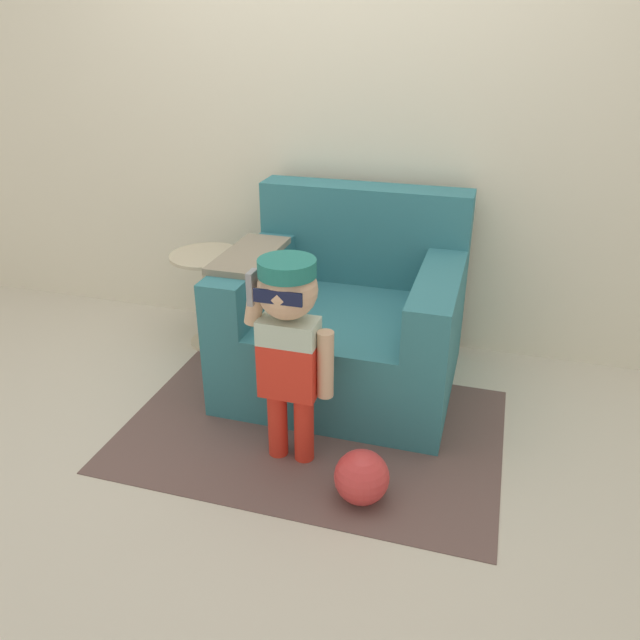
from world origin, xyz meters
TOP-DOWN VIEW (x-y plane):
  - ground_plane at (0.00, 0.00)m, footprint 10.00×10.00m
  - wall_back at (0.00, 0.70)m, footprint 10.00×0.05m
  - armchair at (0.23, 0.18)m, footprint 1.10×0.97m
  - person_child at (0.18, -0.53)m, footprint 0.36×0.27m
  - side_table at (-0.59, 0.33)m, footprint 0.40×0.40m
  - rug at (0.20, -0.32)m, footprint 1.67×1.14m
  - toy_ball at (0.52, -0.70)m, footprint 0.21×0.21m

SIDE VIEW (x-z plane):
  - ground_plane at x=0.00m, z-range 0.00..0.00m
  - rug at x=0.20m, z-range 0.00..0.01m
  - toy_ball at x=0.52m, z-range 0.00..0.21m
  - side_table at x=-0.59m, z-range 0.05..0.59m
  - armchair at x=0.23m, z-range -0.13..0.79m
  - person_child at x=0.18m, z-range 0.15..1.04m
  - wall_back at x=0.00m, z-range 0.00..2.60m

